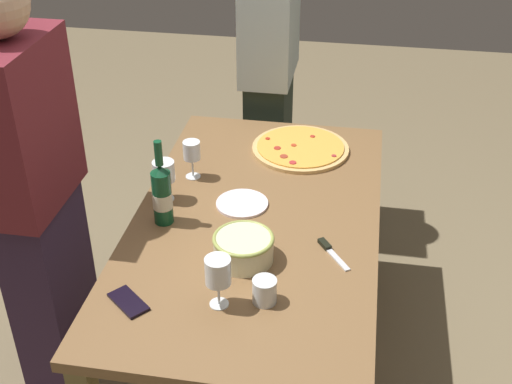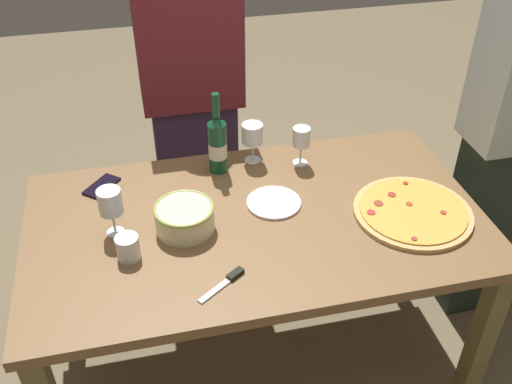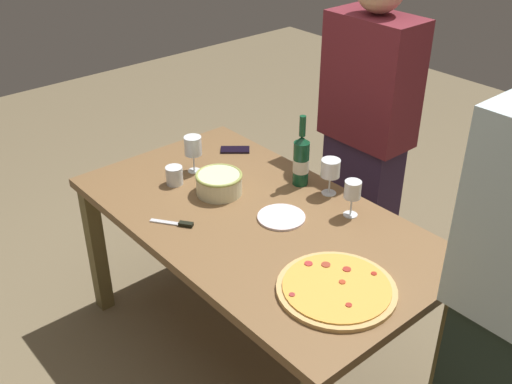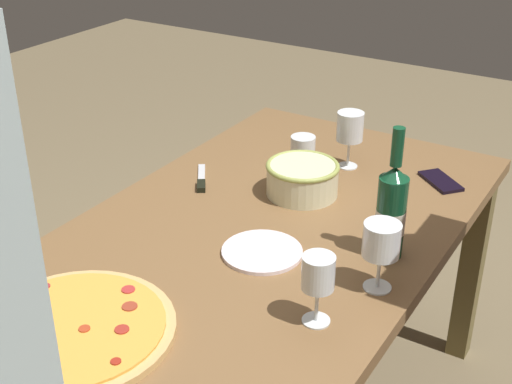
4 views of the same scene
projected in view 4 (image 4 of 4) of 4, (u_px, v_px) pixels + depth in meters
dining_table at (256, 262)px, 1.85m from camera, size 1.60×0.90×0.75m
pizza at (74, 329)px, 1.43m from camera, size 0.42×0.42×0.03m
serving_bowl at (304, 178)px, 1.97m from camera, size 0.21×0.21×0.09m
wine_bottle at (391, 210)px, 1.65m from camera, size 0.07×0.07×0.33m
wine_glass_near_pizza at (381, 242)px, 1.53m from camera, size 0.08×0.08×0.17m
wine_glass_by_bottle at (350, 128)px, 2.10m from camera, size 0.08×0.08×0.18m
wine_glass_far_left at (318, 276)px, 1.42m from camera, size 0.07×0.07×0.16m
cup_amber at (303, 149)px, 2.17m from camera, size 0.08×0.08×0.08m
side_plate at (262, 252)px, 1.71m from camera, size 0.20×0.20×0.01m
cell_phone at (441, 181)px, 2.05m from camera, size 0.15×0.16×0.01m
pizza_knife at (201, 181)px, 2.05m from camera, size 0.16×0.12×0.02m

